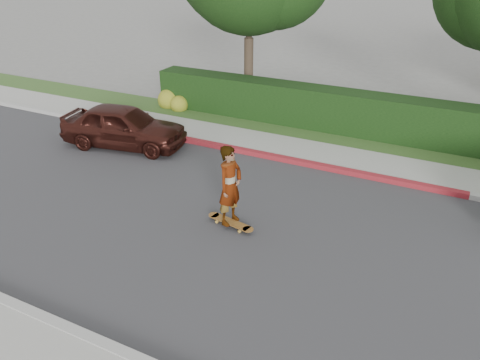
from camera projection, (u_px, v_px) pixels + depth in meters
The scene contains 11 objects.
ground at pixel (403, 277), 9.36m from camera, with size 120.00×120.00×0.00m, color slate.
road at pixel (403, 277), 9.36m from camera, with size 60.00×8.00×0.01m, color #2D2D30.
curb_far at pixel (429, 188), 12.59m from camera, with size 60.00×0.20×0.15m, color #9E9E99.
curb_red_section at pixel (260, 154), 14.57m from camera, with size 12.00×0.21×0.15m, color maroon.
sidewalk_far at pixel (433, 175), 13.32m from camera, with size 60.00×1.60×0.12m, color gray.
planting_strip at pixel (439, 155), 14.60m from camera, with size 60.00×1.60×0.10m, color #2D4C1E.
hedge at pixel (351, 114), 15.94m from camera, with size 15.00×1.00×1.50m, color black.
flowering_shrub at pixel (172, 101), 18.54m from camera, with size 1.40×1.00×0.90m.
skateboard at pixel (231, 222), 10.98m from camera, with size 1.30×0.49×0.12m.
skateboarder at pixel (230, 186), 10.54m from camera, with size 0.70×0.46×1.92m, color white.
car_maroon at pixel (124, 126), 15.05m from camera, with size 1.63×4.04×1.38m, color #391712.
Camera 1 is at (0.38, -8.12, 6.01)m, focal length 35.00 mm.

